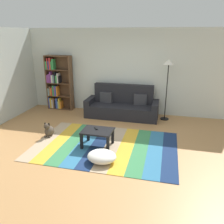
% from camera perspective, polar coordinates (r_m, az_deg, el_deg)
% --- Properties ---
extents(ground_plane, '(14.00, 14.00, 0.00)m').
position_cam_1_polar(ground_plane, '(5.55, -1.21, -8.09)').
color(ground_plane, '#B27F4C').
extents(back_wall, '(6.80, 0.10, 2.70)m').
position_cam_1_polar(back_wall, '(7.52, 3.82, 9.97)').
color(back_wall, silver).
rests_on(back_wall, ground_plane).
extents(rug, '(3.33, 2.25, 0.01)m').
position_cam_1_polar(rug, '(5.49, -1.73, -8.36)').
color(rug, tan).
rests_on(rug, ground_plane).
extents(couch, '(2.26, 0.80, 1.00)m').
position_cam_1_polar(couch, '(7.26, 2.55, 1.43)').
color(couch, black).
rests_on(couch, ground_plane).
extents(bookshelf, '(0.90, 0.28, 1.84)m').
position_cam_1_polar(bookshelf, '(8.16, -13.60, 6.63)').
color(bookshelf, brown).
rests_on(bookshelf, ground_plane).
extents(coffee_table, '(0.70, 0.53, 0.40)m').
position_cam_1_polar(coffee_table, '(5.34, -3.66, -5.26)').
color(coffee_table, black).
rests_on(coffee_table, rug).
extents(pouf, '(0.60, 0.52, 0.23)m').
position_cam_1_polar(pouf, '(4.80, -2.56, -11.02)').
color(pouf, white).
rests_on(pouf, rug).
extents(dog, '(0.22, 0.35, 0.40)m').
position_cam_1_polar(dog, '(6.13, -15.45, -4.44)').
color(dog, '#473D33').
rests_on(dog, ground_plane).
extents(standing_lamp, '(0.32, 0.32, 1.83)m').
position_cam_1_polar(standing_lamp, '(6.92, 13.85, 10.14)').
color(standing_lamp, black).
rests_on(standing_lamp, ground_plane).
extents(tv_remote, '(0.12, 0.15, 0.02)m').
position_cam_1_polar(tv_remote, '(5.39, -4.02, -4.07)').
color(tv_remote, black).
rests_on(tv_remote, coffee_table).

